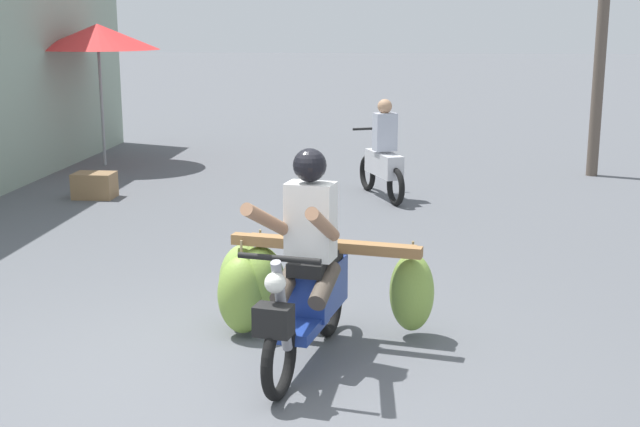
% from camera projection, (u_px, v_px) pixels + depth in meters
% --- Properties ---
extents(ground_plane, '(120.00, 120.00, 0.00)m').
position_uv_depth(ground_plane, '(225.00, 385.00, 5.81)').
color(ground_plane, '#56595E').
extents(motorbike_main_loaded, '(1.83, 1.87, 1.58)m').
position_uv_depth(motorbike_main_loaded, '(291.00, 281.00, 6.48)').
color(motorbike_main_loaded, black).
rests_on(motorbike_main_loaded, ground).
extents(motorbike_distant_ahead_left, '(0.78, 1.53, 1.40)m').
position_uv_depth(motorbike_distant_ahead_left, '(383.00, 159.00, 11.76)').
color(motorbike_distant_ahead_left, black).
rests_on(motorbike_distant_ahead_left, ground).
extents(market_umbrella_near_shop, '(2.06, 2.06, 2.40)m').
position_uv_depth(market_umbrella_near_shop, '(98.00, 37.00, 14.14)').
color(market_umbrella_near_shop, '#99999E').
rests_on(market_umbrella_near_shop, ground).
extents(produce_crate, '(0.56, 0.40, 0.36)m').
position_uv_depth(produce_crate, '(95.00, 185.00, 11.89)').
color(produce_crate, olive).
rests_on(produce_crate, ground).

